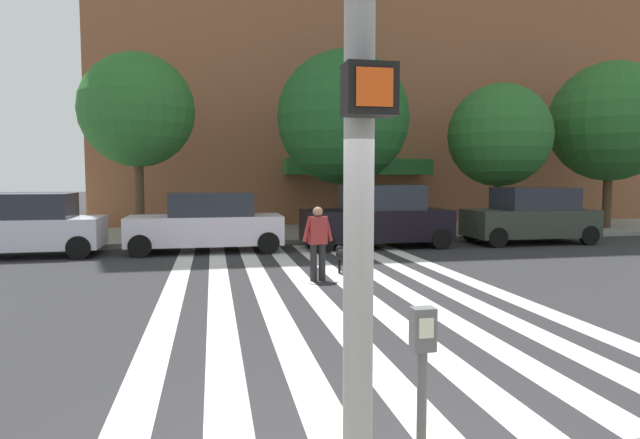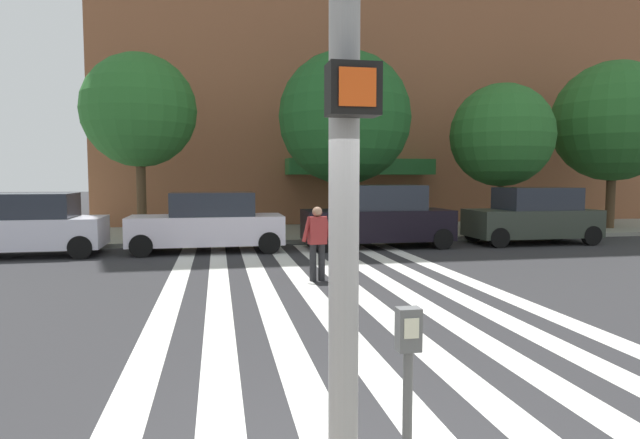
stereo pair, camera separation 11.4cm
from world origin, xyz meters
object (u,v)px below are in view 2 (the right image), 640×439
Objects in this scene: parking_meter_curbside at (408,387)px; pedestrian_dog_walker at (317,239)px; street_tree_further at (502,135)px; pedestrian_bystander at (549,207)px; street_tree_middle at (345,118)px; dog_on_leash at (344,256)px; street_tree_nearest at (139,111)px; street_tree_furthest at (614,122)px; parked_car_fourth_in_line at (533,216)px; parked_car_near_curb at (28,226)px; parked_car_third_in_line at (379,218)px; parked_car_behind_first at (208,223)px.

parking_meter_curbside is 0.83× the size of pedestrian_dog_walker.
parking_meter_curbside is 0.24× the size of street_tree_further.
parking_meter_curbside is 20.48m from pedestrian_bystander.
street_tree_middle reaches higher than pedestrian_dog_walker.
dog_on_leash is 0.60× the size of pedestrian_bystander.
street_tree_nearest is 3.92× the size of pedestrian_bystander.
street_tree_furthest is 4.22× the size of pedestrian_bystander.
pedestrian_bystander is at bearing 35.67° from dog_on_leash.
street_tree_middle is at bearing 155.95° from parked_car_fourth_in_line.
parked_car_fourth_in_line is 0.68× the size of street_tree_nearest.
parking_meter_curbside is 15.22m from parked_car_near_curb.
parking_meter_curbside is 0.28× the size of parked_car_third_in_line.
pedestrian_bystander reaches higher than pedestrian_dog_walker.
street_tree_further reaches higher than parked_car_fourth_in_line.
pedestrian_bystander is (11.02, 8.03, 0.15)m from pedestrian_dog_walker.
parked_car_third_in_line is 12.09m from street_tree_furthest.
street_tree_furthest is (18.87, 0.10, 0.00)m from street_tree_nearest.
parked_car_fourth_in_line reaches higher than parked_car_near_curb.
street_tree_nearest reaches higher than parked_car_near_curb.
pedestrian_dog_walker is at bearing -148.50° from parked_car_fourth_in_line.
street_tree_furthest is (5.57, 3.12, 3.65)m from parked_car_fourth_in_line.
street_tree_middle reaches higher than parked_car_behind_first.
street_tree_further is at bearing 12.47° from parked_car_behind_first.
pedestrian_dog_walker is at bearing 83.09° from parking_meter_curbside.
street_tree_furthest is at bearing 48.13° from parking_meter_curbside.
parked_car_near_curb is 2.61× the size of pedestrian_bystander.
street_tree_nearest is 10.21m from pedestrian_dog_walker.
parked_car_behind_first is 2.82× the size of pedestrian_dog_walker.
pedestrian_dog_walker is (-2.50, -7.92, -3.54)m from street_tree_middle.
street_tree_middle is 11.61m from street_tree_furthest.
parked_car_third_in_line is 0.74× the size of street_tree_nearest.
street_tree_further is at bearing 41.61° from dog_on_leash.
street_tree_middle is (4.92, 2.69, 3.58)m from parked_car_behind_first.
pedestrian_dog_walker is (7.54, -5.23, 0.05)m from parked_car_near_curb.
pedestrian_dog_walker is at bearing -139.10° from dog_on_leash.
parked_car_near_curb is 10.99m from street_tree_middle.
parked_car_fourth_in_line is at bearing 0.00° from parked_car_third_in_line.
parked_car_third_in_line is (4.03, 13.76, -0.07)m from parking_meter_curbside.
dog_on_leash is at bearing -28.80° from parked_car_near_curb.
parked_car_fourth_in_line is at bearing 31.50° from pedestrian_dog_walker.
street_tree_middle is 4.12× the size of pedestrian_dog_walker.
street_tree_further is 0.83× the size of street_tree_furthest.
street_tree_middle reaches higher than dog_on_leash.
street_tree_nearest is 6.54× the size of dog_on_leash.
parked_car_third_in_line is 0.69× the size of street_tree_furthest.
pedestrian_dog_walker is at bearing -34.75° from parked_car_near_curb.
dog_on_leash is (5.54, -7.59, -4.14)m from street_tree_nearest.
parked_car_third_in_line reaches higher than parked_car_near_curb.
parked_car_fourth_in_line reaches higher than parked_car_behind_first.
pedestrian_bystander is at bearing 11.76° from parked_car_behind_first.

